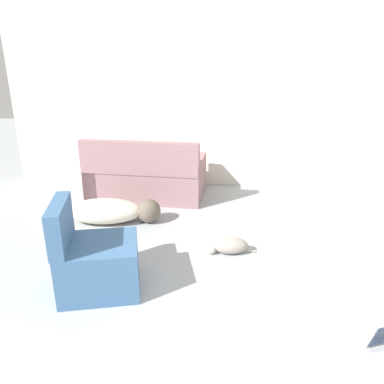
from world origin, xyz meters
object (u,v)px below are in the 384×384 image
object	(u,v)px
couch	(147,178)
dog	(112,211)
cat	(230,246)
side_chair	(95,261)

from	to	relation	value
couch	dog	world-z (taller)	couch
cat	side_chair	bearing A→B (deg)	23.60
cat	dog	bearing A→B (deg)	-33.04
couch	dog	size ratio (longest dim) A/B	1.20
side_chair	couch	bearing A→B (deg)	-13.07
couch	side_chair	bearing A→B (deg)	94.29
dog	couch	bearing A→B (deg)	69.55
dog	cat	world-z (taller)	dog
couch	dog	bearing A→B (deg)	78.85
dog	side_chair	bearing A→B (deg)	-84.58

